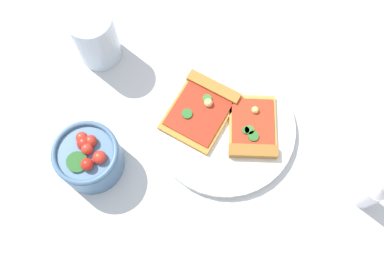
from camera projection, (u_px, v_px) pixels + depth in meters
name	position (u px, v px, depth m)	size (l,w,h in m)	color
ground_plane	(216.00, 137.00, 0.74)	(2.40, 2.40, 0.00)	silver
plate	(224.00, 127.00, 0.74)	(0.24, 0.24, 0.01)	silver
pizza_slice_near	(203.00, 107.00, 0.74)	(0.15, 0.15, 0.02)	gold
pizza_slice_far	(253.00, 131.00, 0.72)	(0.12, 0.09, 0.02)	gold
salad_bowl	(89.00, 157.00, 0.69)	(0.10, 0.10, 0.08)	#4C7299
soda_glass	(96.00, 38.00, 0.74)	(0.08, 0.08, 0.11)	silver
pepper_shaker	(371.00, 195.00, 0.66)	(0.03, 0.03, 0.08)	silver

